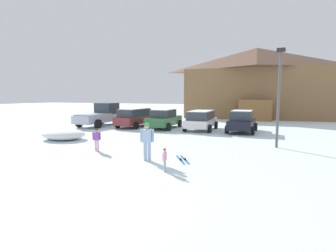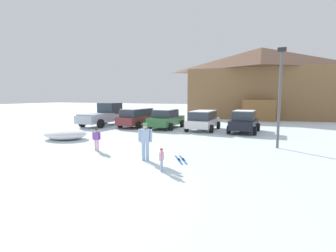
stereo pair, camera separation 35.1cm
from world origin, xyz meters
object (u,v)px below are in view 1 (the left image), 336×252
object	(u,v)px
parked_black_sedan	(242,121)
pickup_truck	(102,115)
skier_child_in_pink_snowsuit	(165,159)
skier_child_in_purple_jacket	(97,138)
parked_white_suv	(201,120)
ski_lodge	(256,82)
parked_green_coupe	(164,119)
parked_maroon_van	(135,117)
lamp_post	(279,92)
pair_of_skis	(182,159)
plowed_snow_pile	(63,134)
skier_adult_in_blue_parka	(147,140)

from	to	relation	value
parked_black_sedan	pickup_truck	xyz separation A→B (m)	(-12.97, -0.04, 0.13)
skier_child_in_pink_snowsuit	skier_child_in_purple_jacket	world-z (taller)	skier_child_in_purple_jacket
skier_child_in_pink_snowsuit	parked_black_sedan	bearing A→B (deg)	81.75
parked_white_suv	skier_child_in_purple_jacket	xyz separation A→B (m)	(-3.11, -10.06, -0.22)
parked_white_suv	skier_child_in_purple_jacket	world-z (taller)	parked_white_suv
ski_lodge	parked_green_coupe	world-z (taller)	ski_lodge
parked_black_sedan	parked_maroon_van	bearing A→B (deg)	178.83
ski_lodge	lamp_post	size ratio (longest dim) A/B	3.41
parked_green_coupe	pair_of_skis	bearing A→B (deg)	-64.47
parked_maroon_van	parked_green_coupe	distance (m)	2.91
parked_white_suv	plowed_snow_pile	bearing A→B (deg)	-133.29
pair_of_skis	plowed_snow_pile	size ratio (longest dim) A/B	0.52
pickup_truck	lamp_post	size ratio (longest dim) A/B	1.05
pickup_truck	parked_maroon_van	bearing A→B (deg)	3.83
lamp_post	plowed_snow_pile	world-z (taller)	lamp_post
pickup_truck	skier_child_in_purple_jacket	distance (m)	11.89
parked_white_suv	parked_black_sedan	bearing A→B (deg)	-1.83
parked_maroon_van	parked_white_suv	xyz separation A→B (m)	(6.22, -0.09, -0.03)
parked_maroon_van	skier_adult_in_blue_parka	bearing A→B (deg)	-59.91
ski_lodge	parked_black_sedan	xyz separation A→B (m)	(-0.31, -16.06, -3.77)
parked_white_suv	pickup_truck	world-z (taller)	pickup_truck
parked_black_sedan	skier_child_in_pink_snowsuit	bearing A→B (deg)	-98.25
parked_green_coupe	pair_of_skis	xyz separation A→B (m)	(4.93, -10.33, -0.83)
ski_lodge	skier_child_in_pink_snowsuit	world-z (taller)	ski_lodge
skier_child_in_purple_jacket	parked_maroon_van	bearing A→B (deg)	107.03
parked_black_sedan	skier_child_in_purple_jacket	world-z (taller)	parked_black_sedan
ski_lodge	parked_green_coupe	bearing A→B (deg)	-113.46
ski_lodge	skier_child_in_pink_snowsuit	xyz separation A→B (m)	(-2.08, -28.25, -4.12)
lamp_post	pickup_truck	bearing A→B (deg)	159.72
parked_maroon_van	pickup_truck	world-z (taller)	pickup_truck
parked_black_sedan	lamp_post	world-z (taller)	lamp_post
parked_white_suv	plowed_snow_pile	size ratio (longest dim) A/B	1.47
skier_child_in_purple_jacket	plowed_snow_pile	xyz separation A→B (m)	(-4.23, 2.26, -0.32)
plowed_snow_pile	parked_black_sedan	bearing A→B (deg)	35.83
parked_maroon_van	skier_child_in_pink_snowsuit	xyz separation A→B (m)	(7.76, -12.38, -0.41)
skier_child_in_purple_jacket	pair_of_skis	bearing A→B (deg)	-3.26
parked_maroon_van	parked_green_coupe	bearing A→B (deg)	-1.74
skier_child_in_pink_snowsuit	skier_child_in_purple_jacket	bearing A→B (deg)	154.35
parked_maroon_van	skier_adult_in_blue_parka	distance (m)	12.81
skier_child_in_pink_snowsuit	skier_child_in_purple_jacket	distance (m)	5.16
parked_green_coupe	plowed_snow_pile	size ratio (longest dim) A/B	1.53
skier_child_in_purple_jacket	ski_lodge	bearing A→B (deg)	75.50
pickup_truck	skier_adult_in_blue_parka	bearing A→B (deg)	-47.71
parked_black_sedan	ski_lodge	bearing A→B (deg)	88.89
pair_of_skis	lamp_post	distance (m)	6.77
pair_of_skis	lamp_post	bearing A→B (deg)	48.30
parked_maroon_van	plowed_snow_pile	bearing A→B (deg)	-98.11
ski_lodge	skier_child_in_purple_jacket	distance (m)	27.16
ski_lodge	plowed_snow_pile	distance (m)	26.51
skier_adult_in_blue_parka	lamp_post	xyz separation A→B (m)	(5.45, 5.19, 2.09)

